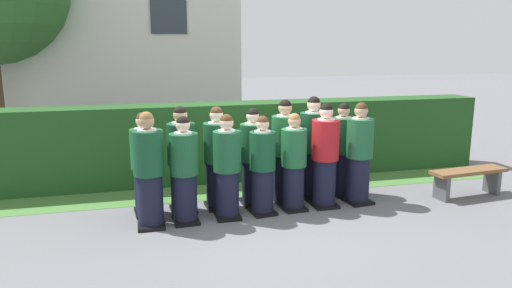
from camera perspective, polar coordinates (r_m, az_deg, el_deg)
name	(u,v)px	position (r m, az deg, el deg)	size (l,w,h in m)	color
ground_plane	(260,213)	(7.43, 0.47, -8.32)	(60.00, 60.00, 0.00)	slate
student_front_row_0	(149,173)	(6.85, -12.83, -3.41)	(0.43, 0.48, 1.67)	black
student_front_row_1	(184,173)	(6.92, -8.66, -3.44)	(0.41, 0.47, 1.59)	black
student_front_row_2	(227,169)	(7.04, -3.52, -3.07)	(0.41, 0.46, 1.58)	black
student_front_row_3	(262,168)	(7.21, 0.79, -2.90)	(0.41, 0.51, 1.53)	black
student_front_row_4	(294,164)	(7.41, 4.59, -2.47)	(0.40, 0.50, 1.54)	black
student_in_red_blazer	(325,158)	(7.61, 8.34, -1.66)	(0.44, 0.48, 1.68)	black
student_front_row_6	(359,156)	(7.88, 12.37, -1.38)	(0.44, 0.55, 1.67)	black
student_rear_row_0	(145,166)	(7.38, -13.29, -2.66)	(0.41, 0.52, 1.59)	black
student_rear_row_1	(182,162)	(7.37, -8.96, -2.18)	(0.43, 0.50, 1.67)	black
student_rear_row_2	(217,160)	(7.47, -4.72, -1.98)	(0.43, 0.49, 1.64)	black
student_rear_row_3	(253,159)	(7.63, -0.40, -1.85)	(0.41, 0.47, 1.59)	black
student_rear_row_4	(285,153)	(7.81, 3.48, -1.11)	(0.44, 0.55, 1.70)	black
student_rear_row_5	(313,150)	(8.04, 6.88, -0.69)	(0.45, 0.53, 1.74)	black
student_rear_row_6	(342,151)	(8.28, 10.39, -0.88)	(0.42, 0.50, 1.61)	black
hedge	(233,141)	(9.14, -2.79, 0.36)	(10.26, 0.70, 1.48)	#214C1E
wooden_bench	(468,177)	(8.89, 24.28, -3.63)	(1.43, 0.49, 0.48)	brown
lawn_strip	(242,190)	(8.56, -1.65, -5.53)	(10.26, 0.90, 0.01)	#477A38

